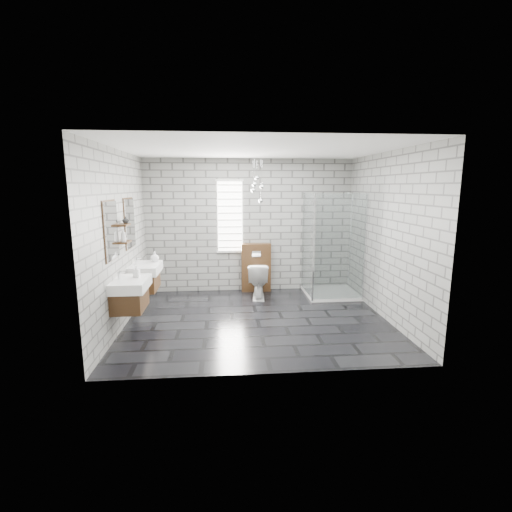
{
  "coord_description": "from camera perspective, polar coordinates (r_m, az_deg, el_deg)",
  "views": [
    {
      "loc": [
        -0.52,
        -5.77,
        2.15
      ],
      "look_at": [
        0.01,
        0.35,
        1.0
      ],
      "focal_mm": 26.0,
      "sensor_mm": 36.0,
      "label": 1
    }
  ],
  "objects": [
    {
      "name": "shelf_upper",
      "position": [
        5.94,
        -19.69,
        4.53
      ],
      "size": [
        0.14,
        0.3,
        0.03
      ],
      "primitive_type": "cube",
      "color": "#432A14",
      "rests_on": "wall_left"
    },
    {
      "name": "ceiling",
      "position": [
        5.82,
        0.24,
        16.18
      ],
      "size": [
        4.2,
        3.6,
        0.02
      ],
      "primitive_type": "cube",
      "color": "white",
      "rests_on": "wall_back"
    },
    {
      "name": "toilet",
      "position": [
        7.24,
        0.33,
        -3.77
      ],
      "size": [
        0.45,
        0.71,
        0.69
      ],
      "primitive_type": "imported",
      "rotation": [
        0.0,
        0.0,
        3.05
      ],
      "color": "white",
      "rests_on": "floor"
    },
    {
      "name": "floor",
      "position": [
        6.18,
        0.22,
        -9.81
      ],
      "size": [
        4.2,
        3.6,
        0.02
      ],
      "primitive_type": "cube",
      "color": "black",
      "rests_on": "ground"
    },
    {
      "name": "vase",
      "position": [
        6.01,
        -19.43,
        5.25
      ],
      "size": [
        0.12,
        0.12,
        0.1
      ],
      "primitive_type": "imported",
      "rotation": [
        0.0,
        0.0,
        0.19
      ],
      "color": "#B2B2B2",
      "rests_on": "shelf_upper"
    },
    {
      "name": "pendant_cluster",
      "position": [
        7.17,
        0.23,
        10.48
      ],
      "size": [
        0.26,
        0.23,
        0.86
      ],
      "color": "silver",
      "rests_on": "ceiling"
    },
    {
      "name": "window",
      "position": [
        7.57,
        -4.03,
        6.08
      ],
      "size": [
        0.56,
        0.05,
        1.48
      ],
      "color": "white",
      "rests_on": "wall_back"
    },
    {
      "name": "wall_back",
      "position": [
        7.64,
        -1.0,
        4.64
      ],
      "size": [
        4.2,
        0.02,
        2.7
      ],
      "primitive_type": "cube",
      "color": "gray",
      "rests_on": "floor"
    },
    {
      "name": "vanity_left",
      "position": [
        5.61,
        -19.12,
        -4.32
      ],
      "size": [
        0.47,
        0.7,
        1.57
      ],
      "color": "#432A14",
      "rests_on": "wall_left"
    },
    {
      "name": "shower_enclosure",
      "position": [
        7.42,
        11.01,
        -2.36
      ],
      "size": [
        1.0,
        1.0,
        2.03
      ],
      "color": "white",
      "rests_on": "floor"
    },
    {
      "name": "cistern_panel",
      "position": [
        7.67,
        -0.0,
        -1.76
      ],
      "size": [
        0.6,
        0.2,
        1.0
      ],
      "primitive_type": "cube",
      "color": "#432A14",
      "rests_on": "floor"
    },
    {
      "name": "wall_left",
      "position": [
        6.03,
        -20.17,
        2.38
      ],
      "size": [
        0.02,
        3.6,
        2.7
      ],
      "primitive_type": "cube",
      "color": "gray",
      "rests_on": "floor"
    },
    {
      "name": "flush_plate",
      "position": [
        7.51,
        0.07,
        0.3
      ],
      "size": [
        0.18,
        0.01,
        0.12
      ],
      "primitive_type": "cube",
      "color": "silver",
      "rests_on": "cistern_panel"
    },
    {
      "name": "shelf_lower",
      "position": [
        5.97,
        -19.54,
        2.05
      ],
      "size": [
        0.14,
        0.3,
        0.03
      ],
      "primitive_type": "cube",
      "color": "#432A14",
      "rests_on": "wall_left"
    },
    {
      "name": "soap_bottle_b",
      "position": [
        6.71,
        -15.32,
        -0.1
      ],
      "size": [
        0.15,
        0.15,
        0.18
      ],
      "primitive_type": "imported",
      "rotation": [
        0.0,
        0.0,
        0.07
      ],
      "color": "#B2B2B2",
      "rests_on": "vanity_right"
    },
    {
      "name": "vanity_right",
      "position": [
        6.59,
        -16.96,
        -2.02
      ],
      "size": [
        0.47,
        0.7,
        1.57
      ],
      "color": "#432A14",
      "rests_on": "wall_left"
    },
    {
      "name": "soap_bottle_a",
      "position": [
        5.63,
        -17.91,
        -2.26
      ],
      "size": [
        0.09,
        0.09,
        0.18
      ],
      "primitive_type": "imported",
      "rotation": [
        0.0,
        0.0,
        -0.13
      ],
      "color": "#B2B2B2",
      "rests_on": "vanity_left"
    },
    {
      "name": "wall_right",
      "position": [
        6.39,
        19.46,
        2.85
      ],
      "size": [
        0.02,
        3.6,
        2.7
      ],
      "primitive_type": "cube",
      "color": "gray",
      "rests_on": "floor"
    },
    {
      "name": "wall_front",
      "position": [
        4.07,
        2.52,
        -0.69
      ],
      "size": [
        4.2,
        0.02,
        2.7
      ],
      "primitive_type": "cube",
      "color": "gray",
      "rests_on": "floor"
    },
    {
      "name": "soap_bottle_c",
      "position": [
        5.86,
        -19.74,
        3.01
      ],
      "size": [
        0.08,
        0.08,
        0.2
      ],
      "primitive_type": "imported",
      "rotation": [
        0.0,
        0.0,
        0.01
      ],
      "color": "#B2B2B2",
      "rests_on": "shelf_lower"
    }
  ]
}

